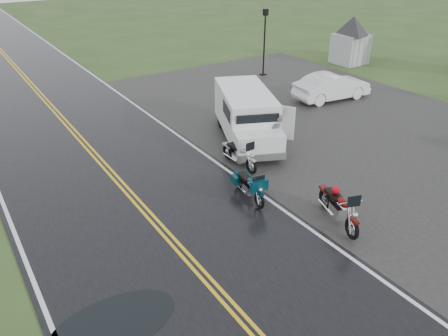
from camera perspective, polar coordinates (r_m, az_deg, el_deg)
name	(u,v)px	position (r m, az deg, el deg)	size (l,w,h in m)	color
ground	(181,252)	(12.75, -5.65, -10.81)	(120.00, 120.00, 0.00)	#2D471E
road	(76,134)	(20.99, -18.80, 4.21)	(8.00, 100.00, 0.04)	black
parking_pad	(329,119)	(22.24, 13.56, 6.26)	(14.00, 24.00, 0.03)	black
visitor_center	(353,28)	(32.64, 16.45, 17.11)	(16.00, 10.00, 4.80)	#A8AAAD
motorcycle_red	(353,220)	(13.27, 16.52, -6.58)	(0.85, 2.33, 1.37)	#570C09
motorcycle_teal	(260,194)	(14.20, 4.67, -3.45)	(0.71, 1.94, 1.15)	#052F39
motorcycle_silver	(251,160)	(16.22, 3.61, 1.01)	(0.76, 2.08, 1.23)	#A2A5A9
van_white	(236,134)	(17.18, 1.56, 4.43)	(2.09, 5.57, 2.19)	white
person_at_van	(277,135)	(17.74, 6.89, 4.25)	(0.64, 0.42, 1.76)	#525157
sedan_white	(332,87)	(24.87, 13.91, 10.23)	(1.51, 4.32, 1.42)	white
lamp_post_far_right	(264,43)	(28.56, 5.29, 15.98)	(0.36, 0.36, 4.15)	black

